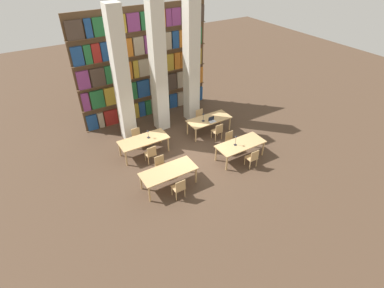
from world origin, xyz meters
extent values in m
plane|color=#4C3828|center=(0.00, 0.00, 0.00)|extent=(40.00, 40.00, 0.00)
cube|color=brown|center=(0.00, 4.39, 2.75)|extent=(6.85, 0.06, 5.50)
cube|color=brown|center=(0.00, 4.39, 0.01)|extent=(6.85, 0.35, 0.03)
cube|color=navy|center=(-3.07, 4.35, 0.44)|extent=(0.51, 0.20, 0.81)
cube|color=tan|center=(-2.64, 4.35, 0.44)|extent=(0.27, 0.20, 0.81)
cube|color=maroon|center=(-2.11, 4.35, 0.44)|extent=(0.66, 0.20, 0.81)
cube|color=orange|center=(-1.49, 4.35, 0.44)|extent=(0.53, 0.20, 0.81)
cube|color=#B7932D|center=(-0.90, 4.35, 0.44)|extent=(0.58, 0.20, 0.81)
cube|color=navy|center=(-0.42, 4.35, 0.44)|extent=(0.33, 0.20, 0.81)
cube|color=#236B38|center=(-0.06, 4.35, 0.44)|extent=(0.32, 0.20, 0.81)
cube|color=tan|center=(0.44, 4.35, 0.44)|extent=(0.63, 0.20, 0.81)
cube|color=#236B38|center=(0.99, 4.35, 0.44)|extent=(0.38, 0.20, 0.81)
cube|color=navy|center=(1.46, 4.35, 0.44)|extent=(0.46, 0.20, 0.81)
cube|color=tan|center=(1.92, 4.35, 0.44)|extent=(0.36, 0.20, 0.81)
cube|color=maroon|center=(2.31, 4.35, 0.44)|extent=(0.34, 0.20, 0.81)
cube|color=#236B38|center=(2.82, 4.35, 0.44)|extent=(0.59, 0.20, 0.81)
cube|color=navy|center=(3.27, 4.35, 0.44)|extent=(0.21, 0.20, 0.81)
cube|color=brown|center=(0.00, 4.39, 1.11)|extent=(6.85, 0.35, 0.03)
cube|color=#84387A|center=(-3.16, 4.35, 1.58)|extent=(0.33, 0.20, 0.90)
cube|color=#236B38|center=(-2.61, 4.35, 1.58)|extent=(0.63, 0.20, 0.90)
cube|color=#B7932D|center=(-1.93, 4.35, 1.58)|extent=(0.64, 0.20, 0.90)
cube|color=tan|center=(-1.43, 4.35, 1.58)|extent=(0.27, 0.20, 0.90)
cube|color=#236B38|center=(-0.93, 4.35, 1.58)|extent=(0.67, 0.20, 0.90)
cube|color=navy|center=(-0.23, 4.35, 1.58)|extent=(0.65, 0.20, 0.90)
cube|color=tan|center=(0.37, 4.35, 1.58)|extent=(0.45, 0.20, 0.90)
cube|color=#B7932D|center=(0.82, 4.35, 1.58)|extent=(0.37, 0.20, 0.90)
cube|color=#47382D|center=(1.39, 4.35, 1.58)|extent=(0.61, 0.20, 0.90)
cube|color=tan|center=(2.06, 4.35, 1.58)|extent=(0.63, 0.20, 0.90)
cube|color=orange|center=(2.70, 4.35, 1.58)|extent=(0.57, 0.20, 0.90)
cube|color=orange|center=(3.21, 4.35, 1.58)|extent=(0.34, 0.20, 0.90)
cube|color=brown|center=(0.00, 4.39, 2.22)|extent=(6.85, 0.35, 0.03)
cube|color=#84387A|center=(-3.06, 4.35, 2.66)|extent=(0.54, 0.20, 0.85)
cube|color=#47382D|center=(-2.39, 4.35, 2.66)|extent=(0.66, 0.20, 0.85)
cube|color=#236B38|center=(-1.71, 4.35, 2.66)|extent=(0.66, 0.20, 0.85)
cube|color=orange|center=(-1.01, 4.35, 2.66)|extent=(0.59, 0.20, 0.85)
cube|color=#B7932D|center=(-0.51, 4.35, 2.66)|extent=(0.26, 0.20, 0.85)
cube|color=tan|center=(-0.04, 4.35, 2.66)|extent=(0.64, 0.20, 0.85)
cube|color=#236B38|center=(0.55, 4.35, 2.66)|extent=(0.42, 0.20, 0.85)
cube|color=tan|center=(0.96, 4.35, 2.66)|extent=(0.25, 0.20, 0.85)
cube|color=#B7932D|center=(1.34, 4.35, 2.66)|extent=(0.45, 0.20, 0.85)
cube|color=orange|center=(1.80, 4.35, 2.66)|extent=(0.33, 0.20, 0.85)
cube|color=orange|center=(2.25, 4.35, 2.66)|extent=(0.50, 0.20, 0.85)
cube|color=#B7932D|center=(2.73, 4.35, 2.66)|extent=(0.40, 0.20, 0.85)
cube|color=#B7932D|center=(3.10, 4.35, 2.66)|extent=(0.31, 0.20, 0.85)
cube|color=brown|center=(0.00, 4.39, 3.32)|extent=(6.85, 0.35, 0.03)
cube|color=navy|center=(-3.09, 4.35, 3.75)|extent=(0.48, 0.20, 0.84)
cube|color=#236B38|center=(-2.64, 4.35, 3.75)|extent=(0.32, 0.20, 0.84)
cube|color=maroon|center=(-2.26, 4.35, 3.75)|extent=(0.38, 0.20, 0.84)
cube|color=navy|center=(-1.88, 4.35, 3.75)|extent=(0.31, 0.20, 0.84)
cube|color=tan|center=(-1.46, 4.35, 3.75)|extent=(0.39, 0.20, 0.84)
cube|color=orange|center=(-0.88, 4.35, 3.75)|extent=(0.62, 0.20, 0.84)
cube|color=tan|center=(-0.25, 4.35, 3.75)|extent=(0.50, 0.20, 0.84)
cube|color=#84387A|center=(0.28, 4.35, 3.75)|extent=(0.44, 0.20, 0.84)
cube|color=tan|center=(0.70, 4.35, 3.75)|extent=(0.35, 0.20, 0.84)
cube|color=tan|center=(1.20, 4.35, 3.75)|extent=(0.57, 0.20, 0.84)
cube|color=navy|center=(1.73, 4.35, 3.75)|extent=(0.36, 0.20, 0.84)
cube|color=orange|center=(2.11, 4.35, 3.75)|extent=(0.35, 0.20, 0.84)
cube|color=#236B38|center=(2.53, 4.35, 3.75)|extent=(0.37, 0.20, 0.84)
cube|color=#236B38|center=(3.00, 4.35, 3.75)|extent=(0.50, 0.20, 0.84)
cube|color=brown|center=(0.00, 4.39, 4.42)|extent=(6.85, 0.35, 0.03)
cube|color=#47382D|center=(-2.98, 4.35, 4.82)|extent=(0.70, 0.20, 0.79)
cube|color=navy|center=(-2.40, 4.35, 4.82)|extent=(0.29, 0.20, 0.79)
cube|color=#236B38|center=(-1.95, 4.35, 4.82)|extent=(0.51, 0.20, 0.79)
cube|color=#236B38|center=(-1.45, 4.35, 4.82)|extent=(0.35, 0.20, 0.79)
cube|color=#B7932D|center=(-0.99, 4.35, 4.82)|extent=(0.50, 0.20, 0.79)
cube|color=#84387A|center=(-0.39, 4.35, 4.82)|extent=(0.60, 0.20, 0.79)
cube|color=#236B38|center=(0.22, 4.35, 4.82)|extent=(0.50, 0.20, 0.79)
cube|color=orange|center=(0.71, 4.35, 4.82)|extent=(0.38, 0.20, 0.79)
cube|color=orange|center=(1.08, 4.35, 4.82)|extent=(0.26, 0.20, 0.79)
cube|color=#84387A|center=(1.39, 4.35, 4.82)|extent=(0.29, 0.20, 0.79)
cube|color=#84387A|center=(1.79, 4.35, 4.82)|extent=(0.47, 0.20, 0.79)
cube|color=tan|center=(2.24, 4.35, 4.82)|extent=(0.32, 0.20, 0.79)
cube|color=maroon|center=(2.71, 4.35, 4.82)|extent=(0.48, 0.20, 0.79)
cube|color=#47382D|center=(3.20, 4.35, 4.82)|extent=(0.35, 0.20, 0.79)
cube|color=silver|center=(-1.75, 2.82, 3.00)|extent=(0.62, 0.62, 6.00)
cube|color=silver|center=(0.00, 2.82, 3.00)|extent=(0.62, 0.62, 6.00)
cube|color=silver|center=(1.75, 2.82, 3.00)|extent=(0.62, 0.62, 6.00)
cube|color=tan|center=(-1.73, -1.25, 0.73)|extent=(2.15, 0.93, 0.04)
cylinder|color=tan|center=(-2.72, -1.63, 0.35)|extent=(0.07, 0.07, 0.71)
cylinder|color=tan|center=(-0.73, -1.63, 0.35)|extent=(0.07, 0.07, 0.71)
cylinder|color=tan|center=(-2.72, -0.86, 0.35)|extent=(0.07, 0.07, 0.71)
cylinder|color=tan|center=(-0.73, -0.86, 0.35)|extent=(0.07, 0.07, 0.71)
cylinder|color=tan|center=(-1.87, -1.76, 0.20)|extent=(0.04, 0.04, 0.40)
cylinder|color=tan|center=(-1.51, -1.76, 0.20)|extent=(0.04, 0.04, 0.40)
cylinder|color=tan|center=(-1.87, -2.10, 0.20)|extent=(0.04, 0.04, 0.40)
cylinder|color=tan|center=(-1.51, -2.10, 0.20)|extent=(0.04, 0.04, 0.40)
cube|color=tan|center=(-1.69, -1.93, 0.42)|extent=(0.42, 0.40, 0.04)
cube|color=tan|center=(-1.69, -2.11, 0.65)|extent=(0.40, 0.03, 0.42)
cylinder|color=tan|center=(-1.51, -0.73, 0.20)|extent=(0.04, 0.04, 0.40)
cylinder|color=tan|center=(-1.87, -0.73, 0.20)|extent=(0.04, 0.04, 0.40)
cylinder|color=tan|center=(-1.51, -0.39, 0.20)|extent=(0.04, 0.04, 0.40)
cylinder|color=tan|center=(-1.87, -0.39, 0.20)|extent=(0.04, 0.04, 0.40)
cube|color=tan|center=(-1.69, -0.56, 0.42)|extent=(0.42, 0.40, 0.04)
cube|color=tan|center=(-1.69, -0.38, 0.65)|extent=(0.40, 0.03, 0.42)
cube|color=tan|center=(1.73, -1.26, 0.73)|extent=(2.15, 0.93, 0.04)
cylinder|color=tan|center=(0.74, -1.65, 0.35)|extent=(0.07, 0.07, 0.71)
cylinder|color=tan|center=(2.73, -1.65, 0.35)|extent=(0.07, 0.07, 0.71)
cylinder|color=tan|center=(0.74, -0.88, 0.35)|extent=(0.07, 0.07, 0.71)
cylinder|color=tan|center=(2.73, -0.88, 0.35)|extent=(0.07, 0.07, 0.71)
cylinder|color=tan|center=(1.60, -1.78, 0.20)|extent=(0.04, 0.04, 0.40)
cylinder|color=tan|center=(1.96, -1.78, 0.20)|extent=(0.04, 0.04, 0.40)
cylinder|color=tan|center=(1.60, -2.12, 0.20)|extent=(0.04, 0.04, 0.40)
cylinder|color=tan|center=(1.96, -2.12, 0.20)|extent=(0.04, 0.04, 0.40)
cube|color=tan|center=(1.78, -1.95, 0.42)|extent=(0.42, 0.40, 0.04)
cube|color=tan|center=(1.78, -2.13, 0.65)|extent=(0.40, 0.03, 0.42)
cylinder|color=tan|center=(1.96, -0.75, 0.20)|extent=(0.04, 0.04, 0.40)
cylinder|color=tan|center=(1.60, -0.75, 0.20)|extent=(0.04, 0.04, 0.40)
cylinder|color=tan|center=(1.96, -0.41, 0.20)|extent=(0.04, 0.04, 0.40)
cylinder|color=tan|center=(1.60, -0.41, 0.20)|extent=(0.04, 0.04, 0.40)
cube|color=tan|center=(1.78, -0.58, 0.42)|extent=(0.42, 0.40, 0.04)
cube|color=tan|center=(1.78, -0.40, 0.65)|extent=(0.40, 0.03, 0.42)
cylinder|color=#232328|center=(1.47, -1.22, 0.76)|extent=(0.14, 0.14, 0.01)
cylinder|color=#232328|center=(1.47, -1.22, 0.96)|extent=(0.02, 0.02, 0.39)
cone|color=#232328|center=(1.47, -1.22, 1.19)|extent=(0.11, 0.11, 0.07)
cube|color=tan|center=(-1.68, 1.18, 0.73)|extent=(2.15, 0.93, 0.04)
cylinder|color=tan|center=(-2.67, 0.80, 0.35)|extent=(0.07, 0.07, 0.71)
cylinder|color=tan|center=(-0.68, 0.80, 0.35)|extent=(0.07, 0.07, 0.71)
cylinder|color=tan|center=(-2.67, 1.56, 0.35)|extent=(0.07, 0.07, 0.71)
cylinder|color=tan|center=(-0.68, 1.56, 0.35)|extent=(0.07, 0.07, 0.71)
cylinder|color=tan|center=(-1.88, 0.67, 0.20)|extent=(0.04, 0.04, 0.40)
cylinder|color=tan|center=(-1.52, 0.67, 0.20)|extent=(0.04, 0.04, 0.40)
cylinder|color=tan|center=(-1.88, 0.33, 0.20)|extent=(0.04, 0.04, 0.40)
cylinder|color=tan|center=(-1.52, 0.33, 0.20)|extent=(0.04, 0.04, 0.40)
cube|color=tan|center=(-1.70, 0.50, 0.42)|extent=(0.42, 0.40, 0.04)
cube|color=tan|center=(-1.70, 0.31, 0.65)|extent=(0.40, 0.03, 0.42)
cylinder|color=tan|center=(-1.52, 1.69, 0.20)|extent=(0.04, 0.04, 0.40)
cylinder|color=tan|center=(-1.88, 1.69, 0.20)|extent=(0.04, 0.04, 0.40)
cylinder|color=tan|center=(-1.52, 2.03, 0.20)|extent=(0.04, 0.04, 0.40)
cylinder|color=tan|center=(-1.88, 2.03, 0.20)|extent=(0.04, 0.04, 0.40)
cube|color=tan|center=(-1.70, 1.86, 0.42)|extent=(0.42, 0.40, 0.04)
cube|color=tan|center=(-1.70, 2.05, 0.65)|extent=(0.40, 0.03, 0.42)
cylinder|color=#232328|center=(-1.43, 1.20, 0.76)|extent=(0.14, 0.14, 0.01)
cylinder|color=#232328|center=(-1.43, 1.20, 0.93)|extent=(0.02, 0.02, 0.32)
cone|color=#232328|center=(-1.43, 1.20, 1.12)|extent=(0.11, 0.11, 0.07)
cube|color=tan|center=(1.75, 1.17, 0.73)|extent=(2.15, 0.93, 0.04)
cylinder|color=tan|center=(0.76, 0.79, 0.35)|extent=(0.07, 0.07, 0.71)
cylinder|color=tan|center=(2.75, 0.79, 0.35)|extent=(0.07, 0.07, 0.71)
cylinder|color=tan|center=(0.76, 1.55, 0.35)|extent=(0.07, 0.07, 0.71)
cylinder|color=tan|center=(2.75, 1.55, 0.35)|extent=(0.07, 0.07, 0.71)
cylinder|color=tan|center=(1.56, 0.66, 0.20)|extent=(0.04, 0.04, 0.40)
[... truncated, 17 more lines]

